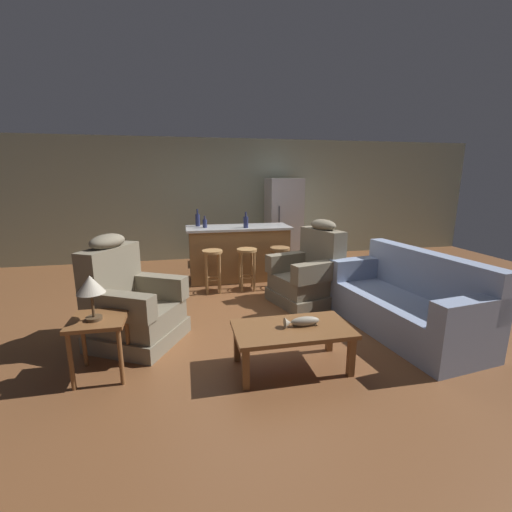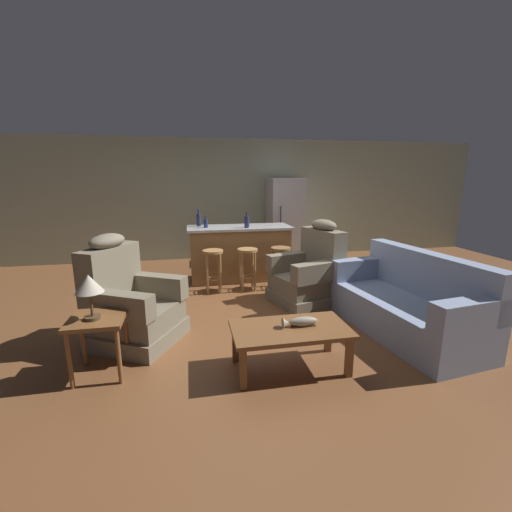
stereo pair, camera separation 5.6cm
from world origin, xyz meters
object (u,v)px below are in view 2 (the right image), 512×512
at_px(coffee_table, 290,333).
at_px(table_lamp, 89,286).
at_px(kitchen_island, 240,253).
at_px(bottle_tall_green, 199,220).
at_px(end_table, 98,327).
at_px(fish_figurine, 300,322).
at_px(bar_stool_middle, 248,261).
at_px(bottle_wine_dark, 247,222).
at_px(recliner_near_island, 310,274).
at_px(bar_stool_left, 213,263).
at_px(recliner_near_lamp, 130,304).
at_px(bar_stool_right, 281,260).
at_px(couch, 407,304).
at_px(bottle_short_amber, 206,223).
at_px(refrigerator, 285,220).

relative_size(coffee_table, table_lamp, 2.68).
distance_m(kitchen_island, bottle_tall_green, 0.92).
bearing_deg(end_table, fish_figurine, -7.60).
xyz_separation_m(end_table, bottle_tall_green, (1.03, 2.94, 0.60)).
height_order(bar_stool_middle, bottle_wine_dark, bottle_wine_dark).
bearing_deg(coffee_table, recliner_near_island, 64.54).
bearing_deg(fish_figurine, recliner_near_island, 67.12).
relative_size(kitchen_island, bar_stool_middle, 2.65).
bearing_deg(bar_stool_left, bottle_wine_dark, 36.04).
relative_size(coffee_table, end_table, 1.96).
bearing_deg(coffee_table, recliner_near_lamp, 149.94).
height_order(table_lamp, bar_stool_right, table_lamp).
bearing_deg(couch, recliner_near_island, -63.42).
relative_size(recliner_near_island, end_table, 2.14).
height_order(table_lamp, bottle_short_amber, bottle_short_amber).
relative_size(bar_stool_right, bottle_wine_dark, 2.53).
height_order(bar_stool_left, bar_stool_middle, same).
distance_m(fish_figurine, kitchen_island, 3.01).
bearing_deg(couch, bottle_wine_dark, -64.61).
height_order(coffee_table, bottle_wine_dark, bottle_wine_dark).
xyz_separation_m(recliner_near_island, bottle_short_amber, (-1.40, 1.32, 0.60)).
distance_m(coffee_table, end_table, 1.77).
xyz_separation_m(couch, bottle_short_amber, (-2.18, 2.49, 0.69)).
height_order(coffee_table, bottle_short_amber, bottle_short_amber).
height_order(coffee_table, recliner_near_island, recliner_near_island).
xyz_separation_m(fish_figurine, bottle_wine_dark, (-0.02, 2.83, 0.59)).
bearing_deg(bar_stool_right, bottle_tall_green, 147.57).
relative_size(couch, kitchen_island, 1.11).
xyz_separation_m(coffee_table, bar_stool_middle, (0.01, 2.39, 0.11)).
bearing_deg(bottle_wine_dark, refrigerator, 52.21).
bearing_deg(bottle_short_amber, fish_figurine, -76.84).
xyz_separation_m(bar_stool_right, bottle_tall_green, (-1.27, 0.81, 0.59)).
distance_m(bar_stool_right, bottle_tall_green, 1.62).
height_order(kitchen_island, bar_stool_left, kitchen_island).
xyz_separation_m(recliner_near_lamp, kitchen_island, (1.54, 2.11, 0.06)).
distance_m(recliner_near_lamp, bar_stool_right, 2.59).
xyz_separation_m(coffee_table, end_table, (-1.74, 0.26, 0.10)).
xyz_separation_m(coffee_table, recliner_near_lamp, (-1.57, 0.91, 0.06)).
bearing_deg(bar_stool_middle, refrigerator, 58.08).
bearing_deg(bottle_tall_green, table_lamp, -109.51).
relative_size(bar_stool_middle, bottle_tall_green, 2.28).
xyz_separation_m(coffee_table, bottle_wine_dark, (0.08, 2.84, 0.69)).
bearing_deg(coffee_table, table_lamp, 172.87).
bearing_deg(recliner_near_island, bar_stool_middle, -59.28).
bearing_deg(recliner_near_lamp, couch, 21.16).
distance_m(coffee_table, table_lamp, 1.85).
bearing_deg(recliner_near_lamp, fish_figurine, 0.02).
xyz_separation_m(recliner_near_island, table_lamp, (-2.56, -1.45, 0.45)).
height_order(end_table, table_lamp, table_lamp).
bearing_deg(end_table, bar_stool_middle, 50.59).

